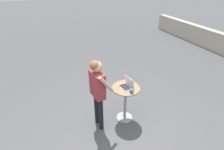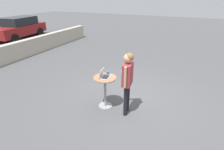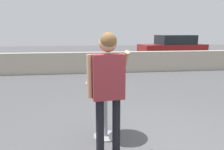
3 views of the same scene
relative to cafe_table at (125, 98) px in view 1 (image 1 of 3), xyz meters
The scene contains 5 objects.
ground_plane 1.02m from the cafe_table, 42.98° to the right, with size 50.00×50.00×0.00m, color #4C4C4F.
cafe_table is the anchor object (origin of this frame).
laptop 0.38m from the cafe_table, 113.81° to the left, with size 0.35×0.30×0.24m.
coffee_mug 0.44m from the cafe_table, ahead, with size 0.11×0.08×0.09m.
standing_person 0.85m from the cafe_table, 92.79° to the right, with size 0.56×0.41×1.77m.
Camera 1 is at (2.35, -1.07, 3.26)m, focal length 28.00 mm.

